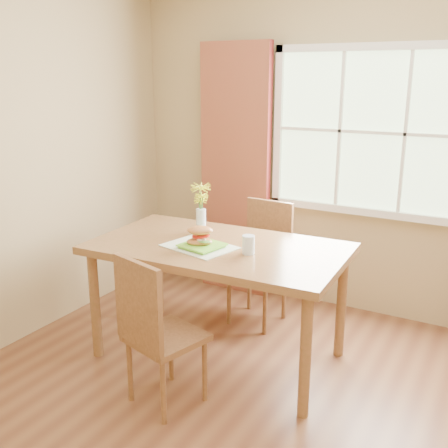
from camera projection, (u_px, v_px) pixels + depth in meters
room at (272, 200)px, 2.51m from camera, size 4.24×3.84×2.74m
window at (372, 132)px, 4.04m from camera, size 1.62×0.06×1.32m
curtain_left at (235, 172)px, 4.62m from camera, size 0.65×0.08×2.20m
dining_table at (218, 257)px, 3.54m from camera, size 1.73×1.02×0.83m
chair_near at (155, 327)px, 3.03m from camera, size 0.49×0.49×0.95m
chair_far at (263, 256)px, 4.19m from camera, size 0.43×0.43×0.97m
placemat at (199, 247)px, 3.48m from camera, size 0.51×0.42×0.01m
plate at (202, 246)px, 3.45m from camera, size 0.29×0.29×0.01m
croissant_sandwich at (200, 236)px, 3.44m from camera, size 0.21×0.18×0.13m
water_glass at (248, 245)px, 3.33m from camera, size 0.08×0.08×0.12m
flower_vase at (201, 203)px, 3.73m from camera, size 0.15×0.15×0.36m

